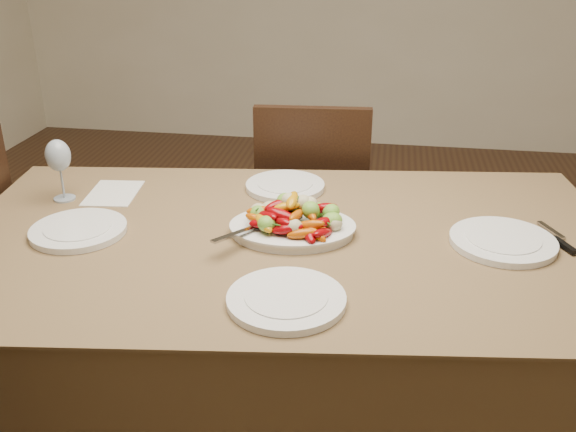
# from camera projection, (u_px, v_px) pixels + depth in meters

# --- Properties ---
(floor) EXTENTS (6.00, 6.00, 0.00)m
(floor) POSITION_uv_depth(u_px,v_px,m) (290.00, 410.00, 2.23)
(floor) COLOR #392111
(floor) RESTS_ON ground
(dining_table) EXTENTS (1.95, 1.26, 0.76)m
(dining_table) POSITION_uv_depth(u_px,v_px,m) (288.00, 350.00, 1.92)
(dining_table) COLOR brown
(dining_table) RESTS_ON ground
(chair_far) EXTENTS (0.45, 0.45, 0.95)m
(chair_far) POSITION_uv_depth(u_px,v_px,m) (313.00, 208.00, 2.62)
(chair_far) COLOR black
(chair_far) RESTS_ON ground
(serving_platter) EXTENTS (0.36, 0.29, 0.02)m
(serving_platter) POSITION_uv_depth(u_px,v_px,m) (293.00, 230.00, 1.77)
(serving_platter) COLOR white
(serving_platter) RESTS_ON dining_table
(roasted_vegetables) EXTENTS (0.30, 0.22, 0.09)m
(roasted_vegetables) POSITION_uv_depth(u_px,v_px,m) (293.00, 211.00, 1.74)
(roasted_vegetables) COLOR #770206
(roasted_vegetables) RESTS_ON serving_platter
(serving_spoon) EXTENTS (0.27, 0.19, 0.03)m
(serving_spoon) POSITION_uv_depth(u_px,v_px,m) (268.00, 223.00, 1.72)
(serving_spoon) COLOR #9EA0A8
(serving_spoon) RESTS_ON serving_platter
(plate_left) EXTENTS (0.26, 0.26, 0.02)m
(plate_left) POSITION_uv_depth(u_px,v_px,m) (79.00, 230.00, 1.77)
(plate_left) COLOR white
(plate_left) RESTS_ON dining_table
(plate_right) EXTENTS (0.28, 0.28, 0.02)m
(plate_right) POSITION_uv_depth(u_px,v_px,m) (503.00, 242.00, 1.71)
(plate_right) COLOR white
(plate_right) RESTS_ON dining_table
(plate_far) EXTENTS (0.25, 0.25, 0.02)m
(plate_far) POSITION_uv_depth(u_px,v_px,m) (285.00, 186.00, 2.07)
(plate_far) COLOR white
(plate_far) RESTS_ON dining_table
(plate_near) EXTENTS (0.27, 0.27, 0.02)m
(plate_near) POSITION_uv_depth(u_px,v_px,m) (286.00, 300.00, 1.45)
(plate_near) COLOR white
(plate_near) RESTS_ON dining_table
(wine_glass) EXTENTS (0.08, 0.08, 0.20)m
(wine_glass) POSITION_uv_depth(u_px,v_px,m) (60.00, 168.00, 1.95)
(wine_glass) COLOR #8C99A5
(wine_glass) RESTS_ON dining_table
(menu_card) EXTENTS (0.17, 0.23, 0.00)m
(menu_card) POSITION_uv_depth(u_px,v_px,m) (113.00, 193.00, 2.03)
(menu_card) COLOR silver
(menu_card) RESTS_ON dining_table
(table_knife) EXTENTS (0.10, 0.19, 0.01)m
(table_knife) POSITION_uv_depth(u_px,v_px,m) (558.00, 239.00, 1.73)
(table_knife) COLOR #9EA0A8
(table_knife) RESTS_ON dining_table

